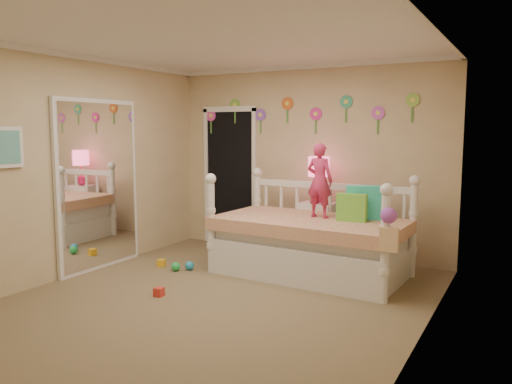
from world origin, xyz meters
The scene contains 18 objects.
floor centered at (0.00, 0.00, 0.00)m, with size 4.00×4.50×0.01m, color #7F684C.
ceiling centered at (0.00, 0.00, 2.60)m, with size 4.00×4.50×0.01m, color white.
back_wall centered at (0.00, 2.25, 1.30)m, with size 4.00×0.01×2.60m, color tan.
left_wall centered at (-2.00, 0.00, 1.30)m, with size 0.01×4.50×2.60m, color tan.
right_wall centered at (2.00, 0.00, 1.30)m, with size 0.01×4.50×2.60m, color tan.
crown_molding centered at (0.00, 0.00, 2.57)m, with size 4.00×4.50×0.06m, color white, non-canonical shape.
daybed centered at (0.46, 1.29, 0.61)m, with size 2.26×1.22×1.23m, color white, non-canonical shape.
pillow_turquoise centered at (1.03, 1.51, 0.88)m, with size 0.39×0.14×0.39m, color #28CBAD.
pillow_lime centered at (0.95, 1.33, 0.84)m, with size 0.34×0.12×0.32m, color #6EC93D.
child centered at (0.53, 1.39, 1.13)m, with size 0.32×0.21×0.89m, color #CF2F5F.
nightstand centered at (0.27, 2.01, 0.38)m, with size 0.46×0.35×0.77m, color white.
table_lamp centered at (0.27, 2.01, 1.17)m, with size 0.28×0.28×0.61m.
closet_doorway centered at (-1.25, 2.23, 1.03)m, with size 0.90×0.04×2.07m, color black.
flower_decals centered at (-0.09, 2.24, 1.94)m, with size 3.40×0.02×0.50m, color #B2668C, non-canonical shape.
mirror_closet centered at (-1.96, 0.30, 1.05)m, with size 0.07×1.30×2.10m, color white.
wall_picture centered at (-1.97, -0.90, 1.55)m, with size 0.05×0.34×0.42m, color white.
hanging_bag centered at (1.54, 0.65, 0.75)m, with size 0.20×0.16×0.36m, color beige, non-canonical shape.
toy_scatter centered at (-0.93, 0.18, 0.06)m, with size 0.80×1.30×0.11m, color #996666, non-canonical shape.
Camera 1 is at (2.76, -4.24, 1.73)m, focal length 35.68 mm.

